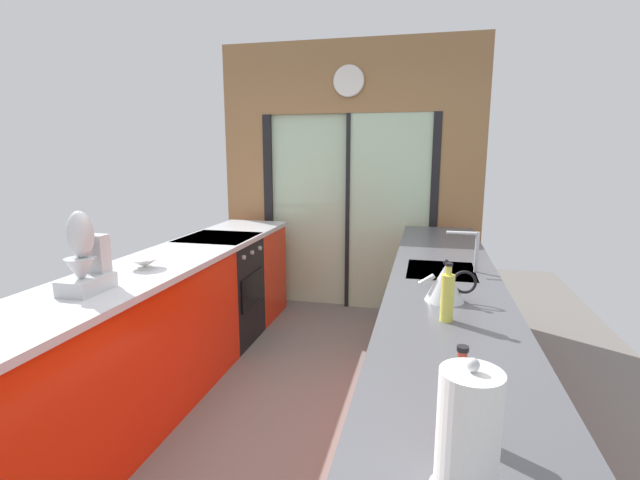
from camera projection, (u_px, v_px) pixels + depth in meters
The scene contains 12 objects.
ground_plane at pixel (303, 389), 3.19m from camera, with size 5.04×7.60×0.02m, color slate.
back_wall_unit at pixel (349, 162), 4.62m from camera, with size 2.64×0.12×2.70m.
left_counter_run at pixel (143, 340), 2.86m from camera, with size 0.62×3.80×0.92m.
right_counter_run at pixel (441, 358), 2.61m from camera, with size 0.62×3.80×0.92m.
sink_faucet at pixel (471, 245), 2.70m from camera, with size 0.19×0.02×0.24m.
oven_range at pixel (221, 290), 3.93m from camera, with size 0.60×0.60×0.92m.
mixing_bowl at pixel (144, 262), 2.81m from camera, with size 0.20×0.20×0.07m.
stand_mixer at pixel (85, 261), 2.31m from camera, with size 0.17×0.27×0.42m.
kettle at pixel (445, 283), 2.18m from camera, with size 0.27×0.19×0.20m.
soap_bottle_near at pixel (460, 398), 1.14m from camera, with size 0.05×0.05×0.24m.
soap_bottle_far at pixel (447, 296), 1.92m from camera, with size 0.06×0.06×0.25m.
paper_towel_roll at pixel (468, 436), 0.93m from camera, with size 0.15×0.15×0.31m.
Camera 1 is at (0.79, -2.23, 1.63)m, focal length 25.59 mm.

